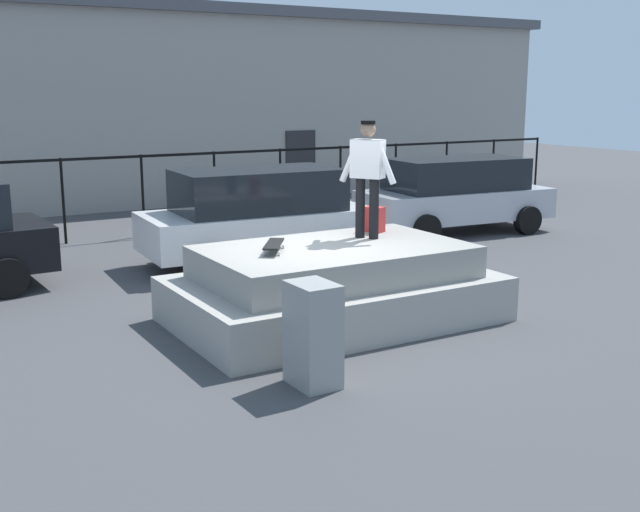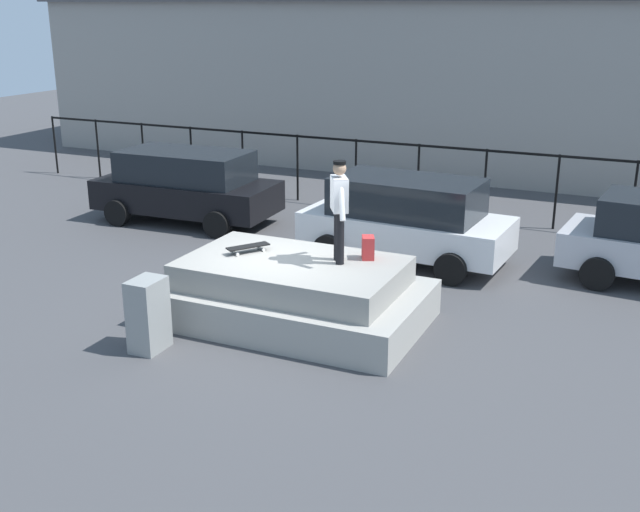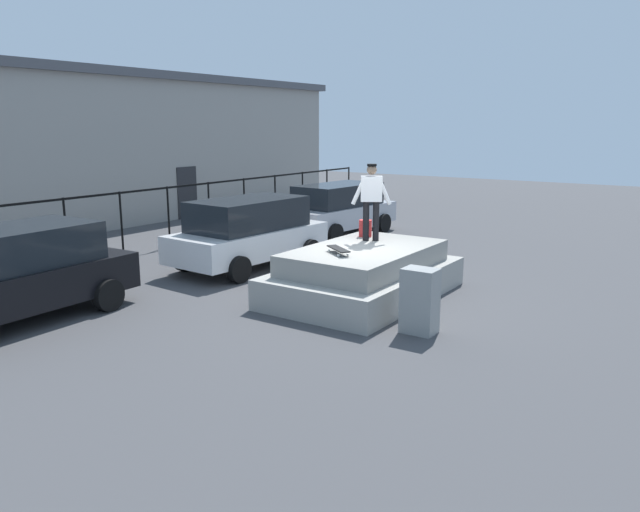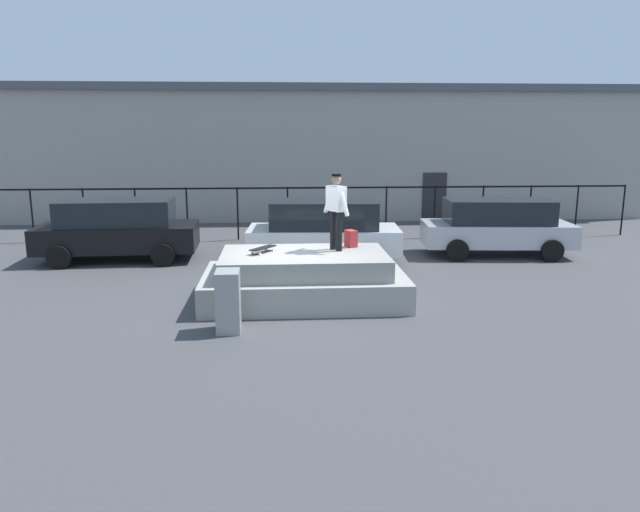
% 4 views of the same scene
% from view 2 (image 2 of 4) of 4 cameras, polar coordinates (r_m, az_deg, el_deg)
% --- Properties ---
extents(ground_plane, '(60.00, 60.00, 0.00)m').
position_cam_2_polar(ground_plane, '(13.45, -2.87, -4.48)').
color(ground_plane, '#424244').
extents(concrete_ledge, '(4.42, 2.71, 1.07)m').
position_cam_2_polar(concrete_ledge, '(13.13, -2.03, -2.77)').
color(concrete_ledge, '#9E9B93').
rests_on(concrete_ledge, ground_plane).
extents(skateboarder, '(0.54, 0.81, 1.70)m').
position_cam_2_polar(skateboarder, '(12.60, 1.43, 3.87)').
color(skateboarder, black).
rests_on(skateboarder, concrete_ledge).
extents(skateboard, '(0.60, 0.74, 0.12)m').
position_cam_2_polar(skateboard, '(13.39, -5.33, 0.68)').
color(skateboard, black).
rests_on(skateboard, concrete_ledge).
extents(backpack, '(0.30, 0.34, 0.39)m').
position_cam_2_polar(backpack, '(13.00, 3.56, 0.62)').
color(backpack, red).
rests_on(backpack, concrete_ledge).
extents(car_black_hatchback_near, '(4.54, 2.30, 1.77)m').
position_cam_2_polar(car_black_hatchback_near, '(19.31, -9.85, 5.21)').
color(car_black_hatchback_near, black).
rests_on(car_black_hatchback_near, ground_plane).
extents(car_white_hatchback_mid, '(4.37, 2.31, 1.77)m').
position_cam_2_polar(car_white_hatchback_mid, '(16.13, 6.39, 2.81)').
color(car_white_hatchback_mid, white).
rests_on(car_white_hatchback_mid, ground_plane).
extents(utility_box, '(0.45, 0.61, 1.16)m').
position_cam_2_polar(utility_box, '(12.28, -12.57, -4.26)').
color(utility_box, gray).
rests_on(utility_box, ground_plane).
extents(fence_row, '(24.06, 0.06, 1.81)m').
position_cam_2_polar(fence_row, '(19.87, 7.28, 6.55)').
color(fence_row, black).
rests_on(fence_row, ground_plane).
extents(warehouse_building, '(31.17, 8.06, 5.53)m').
position_cam_2_polar(warehouse_building, '(26.98, 12.49, 12.64)').
color(warehouse_building, gray).
rests_on(warehouse_building, ground_plane).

